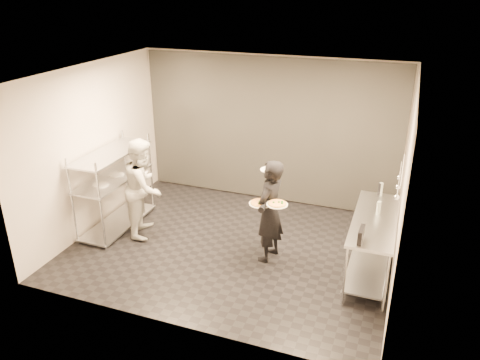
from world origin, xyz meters
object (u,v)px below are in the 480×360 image
(pos_monitor, at_px, (361,235))
(bottle_clear, at_px, (379,208))
(waiter, at_px, (270,211))
(salad_plate, at_px, (269,169))
(pizza_plate_far, at_px, (277,204))
(pizza_plate_near, at_px, (260,203))
(bottle_green, at_px, (381,189))
(prep_counter, at_px, (373,236))
(chef, at_px, (144,187))
(bottle_dark, at_px, (380,189))
(pass_rack, at_px, (114,185))

(pos_monitor, relative_size, bottle_clear, 1.36)
(waiter, xyz_separation_m, salad_plate, (-0.12, 0.32, 0.55))
(pizza_plate_far, bearing_deg, salad_plate, 118.45)
(pizza_plate_near, xyz_separation_m, bottle_clear, (1.64, 0.42, 0.01))
(bottle_green, bearing_deg, prep_counter, -89.92)
(chef, distance_m, bottle_clear, 3.76)
(bottle_dark, bearing_deg, pizza_plate_far, -140.38)
(prep_counter, distance_m, chef, 3.74)
(waiter, bearing_deg, salad_plate, -148.43)
(waiter, xyz_separation_m, pizza_plate_near, (-0.10, -0.17, 0.20))
(salad_plate, distance_m, bottle_dark, 1.76)
(chef, bearing_deg, bottle_dark, -94.84)
(bottle_clear, bearing_deg, bottle_dark, 93.00)
(pizza_plate_near, bearing_deg, waiter, 60.47)
(pizza_plate_near, relative_size, salad_plate, 1.20)
(prep_counter, bearing_deg, bottle_clear, 81.42)
(pizza_plate_far, height_order, pos_monitor, pos_monitor)
(pass_rack, relative_size, prep_counter, 0.89)
(bottle_green, bearing_deg, waiter, -149.30)
(pass_rack, bearing_deg, bottle_clear, 1.94)
(prep_counter, relative_size, pizza_plate_far, 5.84)
(pass_rack, height_order, bottle_dark, pass_rack)
(pass_rack, relative_size, waiter, 0.99)
(chef, bearing_deg, salad_plate, -100.68)
(pizza_plate_near, distance_m, bottle_clear, 1.69)
(waiter, relative_size, pos_monitor, 6.07)
(pass_rack, xyz_separation_m, bottle_green, (4.33, 0.80, 0.26))
(pos_monitor, bearing_deg, bottle_dark, 88.25)
(prep_counter, distance_m, bottle_green, 0.90)
(bottle_clear, bearing_deg, chef, -177.42)
(salad_plate, distance_m, pos_monitor, 1.82)
(prep_counter, distance_m, bottle_clear, 0.42)
(waiter, bearing_deg, pizza_plate_near, -17.73)
(pass_rack, bearing_deg, prep_counter, 0.03)
(chef, distance_m, salad_plate, 2.17)
(chef, relative_size, bottle_green, 7.84)
(waiter, relative_size, bottle_green, 7.59)
(prep_counter, height_order, bottle_clear, bottle_clear)
(prep_counter, bearing_deg, salad_plate, 172.34)
(pass_rack, distance_m, bottle_clear, 4.36)
(pizza_plate_far, bearing_deg, bottle_green, 39.38)
(pizza_plate_near, relative_size, pos_monitor, 1.23)
(bottle_dark, bearing_deg, prep_counter, -89.10)
(pizza_plate_near, relative_size, bottle_clear, 1.67)
(prep_counter, xyz_separation_m, chef, (-3.73, -0.02, 0.21))
(pizza_plate_near, distance_m, bottle_dark, 1.93)
(pass_rack, bearing_deg, chef, -2.06)
(pizza_plate_far, relative_size, bottle_clear, 1.57)
(waiter, bearing_deg, chef, -80.23)
(pos_monitor, distance_m, bottle_clear, 0.88)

